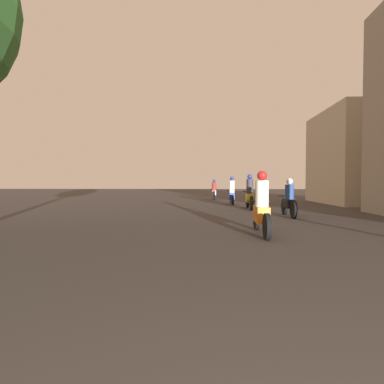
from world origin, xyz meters
name	(u,v)px	position (x,y,z in m)	size (l,w,h in m)	color
motorcycle_orange	(261,209)	(0.63, 7.35, 0.63)	(0.60, 2.07, 1.57)	black
motorcycle_black	(289,201)	(2.35, 11.33, 0.59)	(0.60, 1.93, 1.45)	black
motorcycle_yellow	(250,195)	(1.32, 14.60, 0.67)	(0.60, 2.14, 1.69)	black
motorcycle_blue	(232,193)	(0.71, 17.86, 0.66)	(0.60, 1.99, 1.64)	black
motorcycle_silver	(214,191)	(-0.25, 22.96, 0.62)	(0.60, 2.16, 1.53)	black
building_right_far	(361,157)	(8.75, 18.95, 2.85)	(4.74, 6.28, 5.70)	beige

